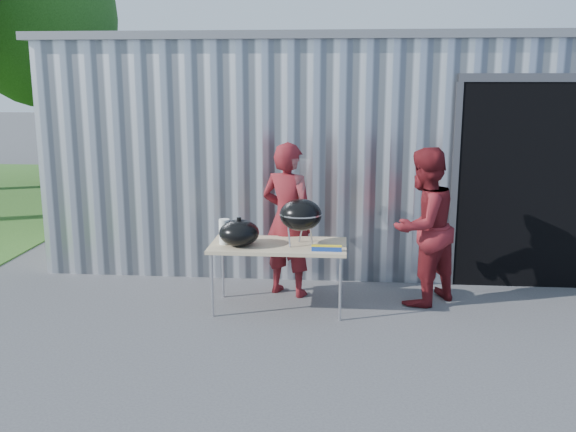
# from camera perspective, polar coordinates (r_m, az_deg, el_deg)

# --- Properties ---
(ground) EXTENTS (80.00, 80.00, 0.00)m
(ground) POSITION_cam_1_polar(r_m,az_deg,el_deg) (6.72, -1.43, -10.11)
(ground) COLOR #434346
(building) EXTENTS (8.20, 6.20, 3.10)m
(building) POSITION_cam_1_polar(r_m,az_deg,el_deg) (10.81, 6.10, 6.79)
(building) COLOR silver
(building) RESTS_ON ground
(tree_far) EXTENTS (3.62, 3.62, 5.99)m
(tree_far) POSITION_cam_1_polar(r_m,az_deg,el_deg) (16.85, -21.24, 16.02)
(tree_far) COLOR #442D19
(tree_far) RESTS_ON ground
(folding_table) EXTENTS (1.50, 0.75, 0.75)m
(folding_table) POSITION_cam_1_polar(r_m,az_deg,el_deg) (7.10, -0.86, -2.81)
(folding_table) COLOR tan
(folding_table) RESTS_ON ground
(kettle_grill) EXTENTS (0.47, 0.47, 0.94)m
(kettle_grill) POSITION_cam_1_polar(r_m,az_deg,el_deg) (6.94, 1.14, 0.69)
(kettle_grill) COLOR black
(kettle_grill) RESTS_ON folding_table
(grill_lid) EXTENTS (0.44, 0.44, 0.32)m
(grill_lid) POSITION_cam_1_polar(r_m,az_deg,el_deg) (7.01, -4.36, -1.50)
(grill_lid) COLOR black
(grill_lid) RESTS_ON folding_table
(paper_towels) EXTENTS (0.12, 0.12, 0.28)m
(paper_towels) POSITION_cam_1_polar(r_m,az_deg,el_deg) (7.09, -5.67, -1.39)
(paper_towels) COLOR white
(paper_towels) RESTS_ON folding_table
(white_tub) EXTENTS (0.20, 0.15, 0.10)m
(white_tub) POSITION_cam_1_polar(r_m,az_deg,el_deg) (7.34, -4.98, -1.64)
(white_tub) COLOR white
(white_tub) RESTS_ON folding_table
(foil_box) EXTENTS (0.32, 0.06, 0.06)m
(foil_box) POSITION_cam_1_polar(r_m,az_deg,el_deg) (6.81, 3.45, -2.88)
(foil_box) COLOR navy
(foil_box) RESTS_ON folding_table
(person_cook) EXTENTS (0.79, 0.66, 1.83)m
(person_cook) POSITION_cam_1_polar(r_m,az_deg,el_deg) (7.55, -0.01, -0.31)
(person_cook) COLOR maroon
(person_cook) RESTS_ON ground
(person_bystander) EXTENTS (1.10, 1.10, 1.80)m
(person_bystander) POSITION_cam_1_polar(r_m,az_deg,el_deg) (7.41, 11.91, -0.95)
(person_bystander) COLOR maroon
(person_bystander) RESTS_ON ground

